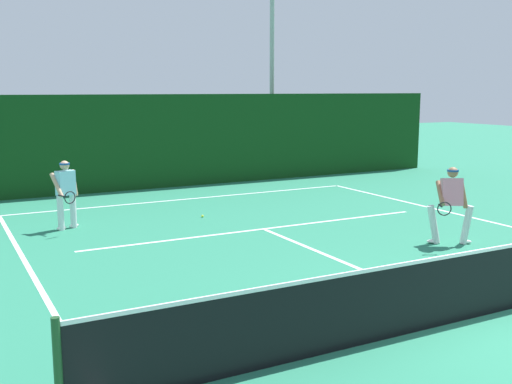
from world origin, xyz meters
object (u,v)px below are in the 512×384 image
object	(u,v)px
player_near	(451,202)
light_pole	(272,54)
tennis_ball	(202,216)
player_far	(66,192)

from	to	relation	value
player_near	light_pole	size ratio (longest dim) A/B	0.22
player_near	light_pole	xyz separation A→B (m)	(2.31, 11.91, 3.74)
tennis_ball	light_pole	xyz separation A→B (m)	(5.94, 6.85, 4.63)
light_pole	tennis_ball	bearing A→B (deg)	-130.93
light_pole	player_near	bearing A→B (deg)	-100.97
player_far	light_pole	world-z (taller)	light_pole
tennis_ball	light_pole	world-z (taller)	light_pole
player_far	tennis_ball	world-z (taller)	player_far
tennis_ball	player_far	bearing A→B (deg)	175.01
tennis_ball	player_near	bearing A→B (deg)	-54.26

